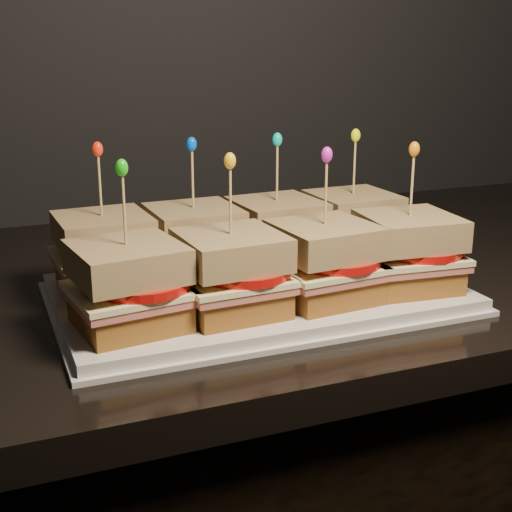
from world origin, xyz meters
name	(u,v)px	position (x,y,z in m)	size (l,w,h in m)	color
granite_slab	(241,280)	(0.59, 1.66, 0.85)	(2.20, 0.70, 0.04)	black
platter	(256,294)	(0.56, 1.53, 0.88)	(0.45, 0.28, 0.02)	silver
platter_rim	(256,298)	(0.56, 1.53, 0.87)	(0.46, 0.29, 0.01)	silver
sandwich_0_bread_bot	(106,275)	(0.40, 1.59, 0.90)	(0.10, 0.10, 0.03)	brown
sandwich_0_ham	(105,261)	(0.40, 1.59, 0.92)	(0.11, 0.10, 0.01)	#BC5A4F
sandwich_0_cheese	(104,255)	(0.40, 1.59, 0.92)	(0.11, 0.11, 0.01)	#FFF3AE
sandwich_0_tomato	(115,249)	(0.41, 1.59, 0.93)	(0.10, 0.10, 0.01)	red
sandwich_0_bread_top	(103,230)	(0.40, 1.59, 0.95)	(0.10, 0.10, 0.03)	brown
sandwich_0_pick	(100,189)	(0.40, 1.59, 1.00)	(0.00, 0.00, 0.09)	tan
sandwich_0_frill	(98,149)	(0.40, 1.59, 1.04)	(0.01, 0.01, 0.02)	red
sandwich_1_bread_bot	(195,265)	(0.51, 1.59, 0.90)	(0.10, 0.10, 0.03)	brown
sandwich_1_ham	(194,251)	(0.51, 1.59, 0.92)	(0.11, 0.10, 0.01)	#BC5A4F
sandwich_1_cheese	(194,245)	(0.51, 1.59, 0.92)	(0.11, 0.11, 0.01)	#FFF3AE
sandwich_1_tomato	(205,239)	(0.52, 1.59, 0.93)	(0.10, 0.10, 0.01)	red
sandwich_1_bread_top	(194,222)	(0.51, 1.59, 0.95)	(0.10, 0.10, 0.03)	brown
sandwich_1_pick	(193,183)	(0.51, 1.59, 1.00)	(0.00, 0.00, 0.09)	tan
sandwich_1_frill	(192,144)	(0.51, 1.59, 1.04)	(0.01, 0.01, 0.02)	blue
sandwich_2_bread_bot	(276,255)	(0.62, 1.59, 0.90)	(0.10, 0.10, 0.03)	brown
sandwich_2_ham	(276,242)	(0.62, 1.59, 0.92)	(0.11, 0.10, 0.01)	#BC5A4F
sandwich_2_cheese	(277,236)	(0.62, 1.59, 0.92)	(0.11, 0.11, 0.01)	#FFF3AE
sandwich_2_tomato	(287,231)	(0.63, 1.59, 0.93)	(0.10, 0.10, 0.01)	red
sandwich_2_bread_top	(277,214)	(0.62, 1.59, 0.95)	(0.10, 0.10, 0.03)	brown
sandwich_2_pick	(277,176)	(0.62, 1.59, 1.00)	(0.00, 0.00, 0.09)	tan
sandwich_2_frill	(277,140)	(0.62, 1.59, 1.04)	(0.01, 0.01, 0.02)	#07B5A8
sandwich_3_bread_bot	(351,247)	(0.73, 1.59, 0.90)	(0.10, 0.10, 0.03)	brown
sandwich_3_ham	(352,234)	(0.73, 1.59, 0.92)	(0.11, 0.10, 0.01)	#BC5A4F
sandwich_3_cheese	(352,228)	(0.73, 1.59, 0.92)	(0.11, 0.11, 0.01)	#FFF3AE
sandwich_3_tomato	(363,223)	(0.74, 1.59, 0.93)	(0.10, 0.10, 0.01)	red
sandwich_3_bread_top	(353,207)	(0.73, 1.59, 0.95)	(0.10, 0.10, 0.03)	brown
sandwich_3_pick	(354,171)	(0.73, 1.59, 1.00)	(0.00, 0.00, 0.09)	tan
sandwich_3_frill	(356,135)	(0.73, 1.59, 1.04)	(0.01, 0.01, 0.02)	#E6F107
sandwich_4_bread_bot	(130,313)	(0.40, 1.46, 0.90)	(0.10, 0.10, 0.03)	brown
sandwich_4_ham	(129,296)	(0.40, 1.46, 0.92)	(0.11, 0.10, 0.01)	#BC5A4F
sandwich_4_cheese	(128,290)	(0.40, 1.46, 0.92)	(0.11, 0.11, 0.01)	#FFF3AE
sandwich_4_tomato	(142,283)	(0.41, 1.46, 0.93)	(0.10, 0.10, 0.01)	red
sandwich_4_bread_top	(127,261)	(0.40, 1.46, 0.95)	(0.10, 0.10, 0.03)	brown
sandwich_4_pick	(124,214)	(0.40, 1.46, 1.00)	(0.00, 0.00, 0.09)	tan
sandwich_4_frill	(122,168)	(0.40, 1.46, 1.04)	(0.01, 0.01, 0.02)	#1CAA12
sandwich_5_bread_bot	(231,299)	(0.51, 1.46, 0.90)	(0.10, 0.10, 0.03)	brown
sandwich_5_ham	(231,283)	(0.51, 1.46, 0.92)	(0.11, 0.10, 0.01)	#BC5A4F
sandwich_5_cheese	(231,277)	(0.51, 1.46, 0.92)	(0.11, 0.11, 0.01)	#FFF3AE
sandwich_5_tomato	(244,270)	(0.52, 1.46, 0.93)	(0.10, 0.10, 0.01)	red
sandwich_5_bread_top	(231,250)	(0.51, 1.46, 0.95)	(0.10, 0.10, 0.03)	brown
sandwich_5_pick	(230,205)	(0.51, 1.46, 1.00)	(0.00, 0.00, 0.09)	tan
sandwich_5_frill	(230,161)	(0.51, 1.46, 1.04)	(0.01, 0.01, 0.02)	#EEAF17
sandwich_6_bread_bot	(323,287)	(0.62, 1.46, 0.90)	(0.10, 0.10, 0.03)	brown
sandwich_6_ham	(324,271)	(0.62, 1.46, 0.92)	(0.11, 0.10, 0.01)	#BC5A4F
sandwich_6_cheese	(324,265)	(0.62, 1.46, 0.92)	(0.11, 0.11, 0.01)	#FFF3AE
sandwich_6_tomato	(336,259)	(0.63, 1.46, 0.93)	(0.10, 0.10, 0.01)	red
sandwich_6_bread_top	(324,240)	(0.62, 1.46, 0.95)	(0.10, 0.10, 0.03)	brown
sandwich_6_pick	(326,197)	(0.62, 1.46, 1.00)	(0.00, 0.00, 0.09)	tan
sandwich_6_frill	(327,155)	(0.62, 1.46, 1.04)	(0.01, 0.01, 0.02)	#C922BB
sandwich_7_bread_bot	(406,275)	(0.73, 1.46, 0.90)	(0.10, 0.10, 0.03)	brown
sandwich_7_ham	(407,261)	(0.73, 1.46, 0.92)	(0.11, 0.10, 0.01)	#BC5A4F
sandwich_7_cheese	(408,255)	(0.73, 1.46, 0.92)	(0.11, 0.11, 0.01)	#FFF3AE
sandwich_7_tomato	(420,249)	(0.74, 1.46, 0.93)	(0.10, 0.10, 0.01)	red
sandwich_7_bread_top	(409,230)	(0.73, 1.46, 0.95)	(0.10, 0.10, 0.03)	brown
sandwich_7_pick	(412,189)	(0.73, 1.46, 1.00)	(0.00, 0.00, 0.09)	tan
sandwich_7_frill	(414,149)	(0.73, 1.46, 1.04)	(0.01, 0.01, 0.02)	orange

